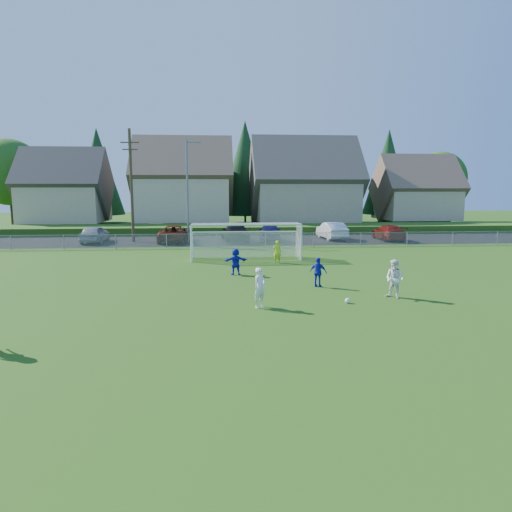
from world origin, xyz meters
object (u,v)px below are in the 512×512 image
(soccer_ball, at_px, (348,301))
(car_e, at_px, (270,233))
(car_f, at_px, (332,231))
(car_g, at_px, (388,232))
(player_blue_b, at_px, (236,262))
(car_d, at_px, (235,233))
(soccer_goal, at_px, (246,235))
(player_blue_a, at_px, (318,272))
(player_white_b, at_px, (395,279))
(car_a, at_px, (95,234))
(car_c, at_px, (175,234))
(player_white_a, at_px, (260,288))
(goalkeeper, at_px, (277,252))

(soccer_ball, bearing_deg, car_e, 91.58)
(car_f, bearing_deg, car_e, 8.28)
(car_e, xyz_separation_m, car_g, (11.18, 0.10, -0.09))
(player_blue_b, xyz_separation_m, car_d, (0.66, 16.29, 0.02))
(soccer_ball, relative_size, soccer_goal, 0.03)
(car_g, bearing_deg, player_blue_b, 48.69)
(player_blue_a, xyz_separation_m, soccer_goal, (-2.97, 9.25, 0.90))
(car_f, bearing_deg, player_white_b, 78.15)
(player_blue_a, distance_m, car_d, 20.11)
(car_a, bearing_deg, car_c, -179.29)
(player_white_a, bearing_deg, player_blue_a, 8.24)
(car_f, bearing_deg, player_blue_a, 69.78)
(soccer_goal, bearing_deg, car_g, 36.30)
(player_white_b, relative_size, car_c, 0.32)
(player_white_a, distance_m, player_blue_a, 4.90)
(soccer_goal, bearing_deg, player_white_a, -91.20)
(player_white_b, bearing_deg, player_white_a, -120.36)
(soccer_ball, height_order, soccer_goal, soccer_goal)
(car_d, bearing_deg, soccer_goal, 85.03)
(player_white_b, relative_size, player_blue_b, 1.16)
(player_blue_b, distance_m, car_c, 16.96)
(car_g, distance_m, soccer_goal, 17.47)
(goalkeeper, xyz_separation_m, car_e, (0.95, 12.08, 0.07))
(soccer_ball, relative_size, player_blue_b, 0.15)
(car_e, height_order, car_f, car_e)
(car_a, distance_m, car_d, 12.55)
(player_white_a, height_order, soccer_goal, soccer_goal)
(player_white_b, distance_m, car_d, 23.24)
(car_d, height_order, car_f, car_f)
(player_blue_b, bearing_deg, car_d, -99.38)
(car_a, relative_size, car_g, 0.91)
(player_blue_b, distance_m, car_e, 16.37)
(player_white_b, xyz_separation_m, car_e, (-2.93, 22.07, -0.05))
(player_white_a, relative_size, car_c, 0.30)
(car_a, xyz_separation_m, soccer_goal, (12.83, -10.67, 0.86))
(soccer_ball, xyz_separation_m, car_e, (-0.63, 22.77, 0.70))
(car_e, height_order, car_g, car_e)
(car_a, height_order, car_e, car_e)
(player_blue_b, relative_size, car_g, 0.30)
(player_blue_b, xyz_separation_m, car_e, (3.82, 15.92, 0.06))
(car_g, relative_size, soccer_goal, 0.67)
(player_blue_b, relative_size, soccer_goal, 0.20)
(player_blue_b, distance_m, soccer_goal, 5.84)
(player_blue_b, distance_m, goalkeeper, 4.79)
(car_a, relative_size, car_c, 0.83)
(player_white_b, distance_m, car_c, 25.22)
(player_white_a, bearing_deg, player_blue_b, 54.98)
(player_white_b, height_order, car_e, player_white_b)
(player_white_a, height_order, car_g, player_white_a)
(car_a, bearing_deg, player_blue_a, 129.96)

